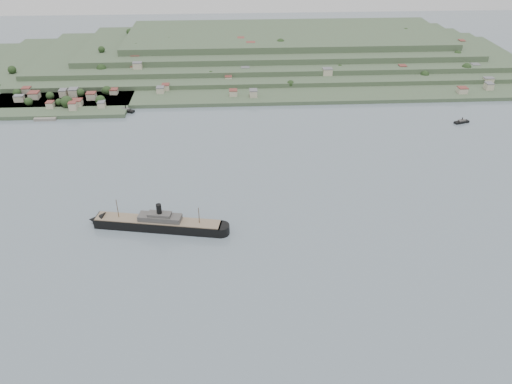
{
  "coord_description": "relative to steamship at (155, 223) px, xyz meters",
  "views": [
    {
      "loc": [
        -16.5,
        -279.13,
        202.83
      ],
      "look_at": [
        0.56,
        30.0,
        13.35
      ],
      "focal_mm": 35.0,
      "sensor_mm": 36.0,
      "label": 1
    }
  ],
  "objects": [
    {
      "name": "ground",
      "position": [
        71.02,
        -7.12,
        -4.46
      ],
      "size": [
        1400.0,
        1400.0,
        0.0
      ],
      "primitive_type": "plane",
      "color": "slate",
      "rests_on": "ground"
    },
    {
      "name": "far_peninsula",
      "position": [
        98.92,
        385.97,
        7.42
      ],
      "size": [
        760.0,
        309.0,
        30.0
      ],
      "color": "#344B32",
      "rests_on": "ground"
    },
    {
      "name": "steamship",
      "position": [
        0.0,
        0.0,
        0.0
      ],
      "size": [
        100.01,
        28.82,
        24.14
      ],
      "color": "black",
      "rests_on": "ground"
    },
    {
      "name": "ferry_west",
      "position": [
        -55.69,
        214.94,
        -2.76
      ],
      "size": [
        19.27,
        12.31,
        7.03
      ],
      "color": "black",
      "rests_on": "ground"
    },
    {
      "name": "ferry_east",
      "position": [
        287.01,
        166.48,
        -3.01
      ],
      "size": [
        16.59,
        8.8,
        5.99
      ],
      "color": "black",
      "rests_on": "ground"
    }
  ]
}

